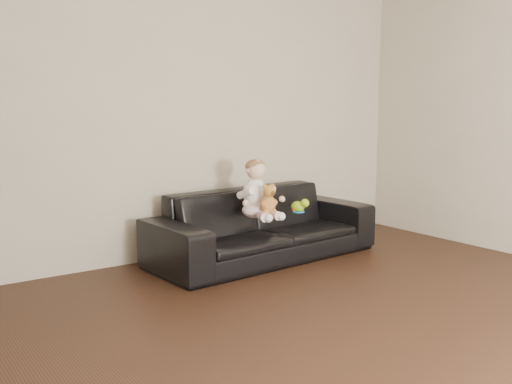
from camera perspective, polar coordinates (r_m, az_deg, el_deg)
floor at (r=3.17m, az=17.14°, el=-16.61°), size 5.50×5.50×0.00m
wall_back at (r=5.04m, az=-7.87°, el=8.15°), size 5.00×0.00×5.00m
sofa at (r=5.01m, az=0.77°, el=-3.28°), size 2.12×0.95×0.60m
baby at (r=4.78m, az=0.10°, el=-0.04°), size 0.37×0.44×0.50m
teddy_bear at (r=4.67m, az=1.26°, el=-0.75°), size 0.16×0.16×0.25m
toy_green at (r=5.10m, az=4.21°, el=-1.46°), size 0.16×0.17×0.10m
toy_rattle at (r=5.09m, az=3.95°, el=-1.64°), size 0.09×0.09×0.07m
toy_blue_disc at (r=5.08m, az=4.27°, el=-1.96°), size 0.11×0.11×0.01m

